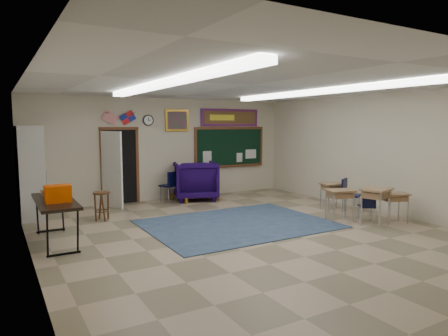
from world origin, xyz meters
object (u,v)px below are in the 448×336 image
wingback_armchair (195,180)px  folding_table (56,219)px  wooden_stool (102,206)px  student_desk_front_left (340,203)px  student_desk_front_right (333,195)px

wingback_armchair → folding_table: 4.94m
wingback_armchair → wooden_stool: (-3.03, -1.26, -0.23)m
wooden_stool → folding_table: bearing=-130.9°
student_desk_front_left → wooden_stool: bearing=165.9°
wooden_stool → student_desk_front_right: bearing=-18.5°
student_desk_front_right → wooden_stool: size_ratio=1.05×
wingback_armchair → student_desk_front_right: size_ratio=1.79×
student_desk_front_right → folding_table: size_ratio=0.35×
wingback_armchair → student_desk_front_left: 4.43m
folding_table → student_desk_front_left: bearing=-13.6°
wingback_armchair → folding_table: bearing=49.8°
student_desk_front_left → wooden_stool: (-4.77, 2.81, -0.06)m
student_desk_front_right → folding_table: (-6.67, 0.50, 0.05)m
student_desk_front_right → folding_table: folding_table is taller
wingback_armchair → student_desk_front_left: size_ratio=1.73×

